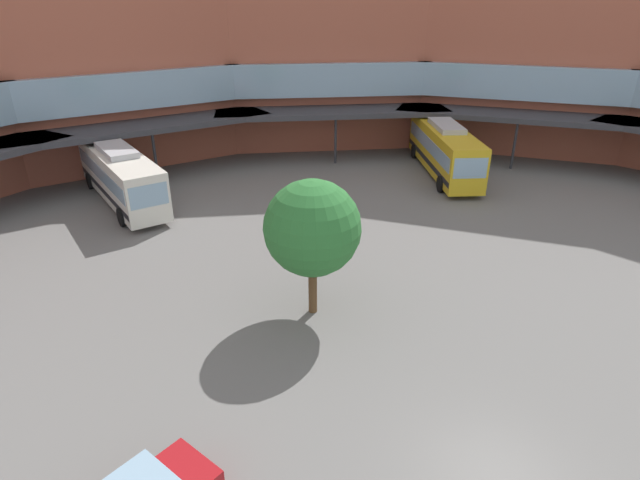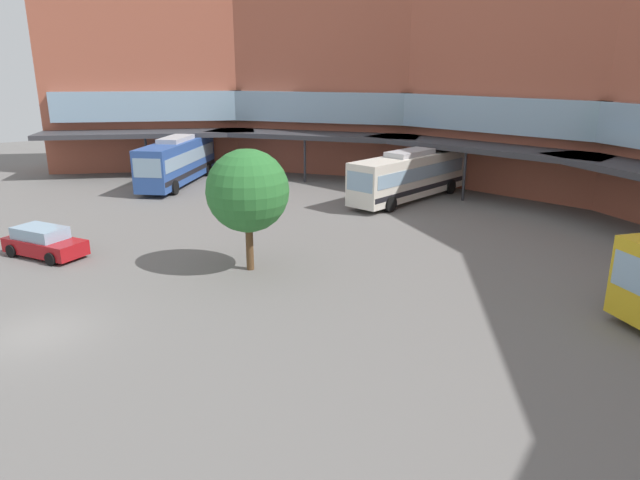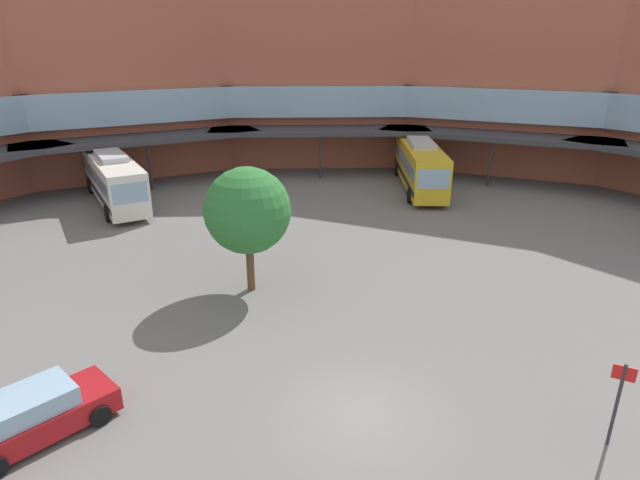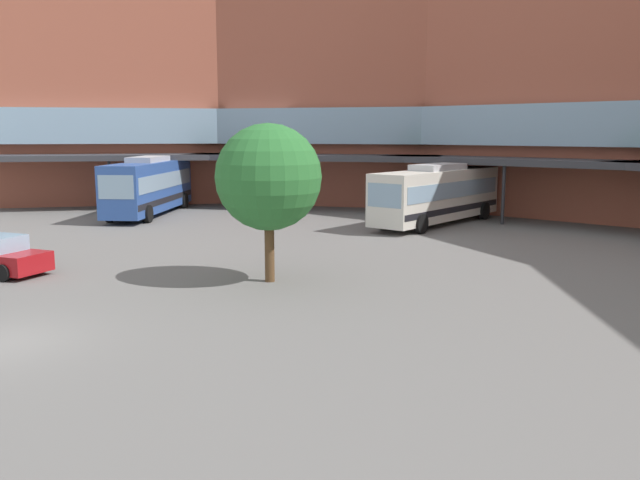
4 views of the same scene
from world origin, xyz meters
TOP-DOWN VIEW (x-y plane):
  - station_building at (0.00, 26.24)m, footprint 79.79×36.89m
  - bus_1 at (-9.17, 26.02)m, footprint 5.21×11.69m
  - bus_2 at (-23.87, 13.84)m, footprint 10.35×9.41m
  - plaza_tree at (-1.98, 9.69)m, footprint 3.90×3.90m

SIDE VIEW (x-z plane):
  - bus_1 at x=-9.17m, z-range 0.02..3.66m
  - bus_2 at x=-23.87m, z-range 0.02..3.93m
  - plaza_tree at x=-1.98m, z-range 0.95..6.79m
  - station_building at x=0.00m, z-range -0.45..18.17m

